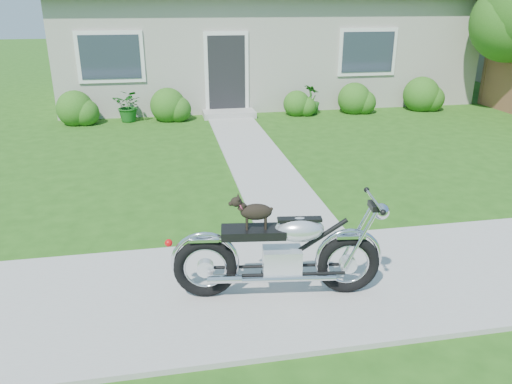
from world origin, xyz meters
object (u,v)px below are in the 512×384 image
house (260,27)px  motorcycle_with_dog (282,252)px  potted_plant_right (311,99)px  potted_plant_left (129,106)px

house → motorcycle_with_dog: 12.50m
house → motorcycle_with_dog: house is taller
potted_plant_right → motorcycle_with_dog: motorcycle_with_dog is taller
house → potted_plant_right: (0.78, -3.44, -1.75)m
house → potted_plant_left: (-4.12, -3.44, -1.74)m
potted_plant_left → potted_plant_right: 4.90m
potted_plant_left → motorcycle_with_dog: size_ratio=0.37×
potted_plant_left → potted_plant_right: (4.90, 0.00, -0.01)m
house → potted_plant_left: house is taller
house → motorcycle_with_dog: bearing=-99.9°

